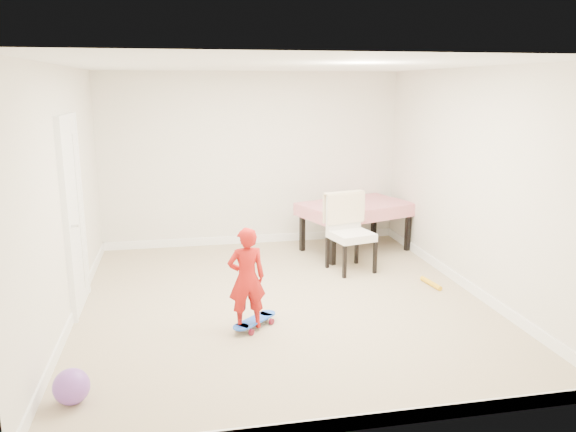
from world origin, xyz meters
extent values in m
plane|color=tan|center=(0.00, 0.00, 0.00)|extent=(5.00, 5.00, 0.00)
cube|color=white|center=(0.00, 0.00, 2.58)|extent=(4.50, 5.00, 0.04)
cube|color=silver|center=(0.00, 2.48, 1.30)|extent=(4.50, 0.04, 2.60)
cube|color=silver|center=(0.00, -2.48, 1.30)|extent=(4.50, 0.04, 2.60)
cube|color=silver|center=(-2.23, 0.00, 1.30)|extent=(0.04, 5.00, 2.60)
cube|color=silver|center=(2.23, 0.00, 1.30)|extent=(0.04, 5.00, 2.60)
cube|color=white|center=(-2.22, 0.30, 1.02)|extent=(0.11, 0.94, 2.11)
cube|color=white|center=(0.00, 2.49, 0.06)|extent=(4.50, 0.02, 0.12)
cube|color=white|center=(0.00, -2.49, 0.06)|extent=(4.50, 0.02, 0.12)
cube|color=white|center=(-2.24, 0.00, 0.06)|extent=(0.02, 5.00, 0.12)
cube|color=white|center=(2.24, 0.00, 0.06)|extent=(0.02, 5.00, 0.12)
imported|color=#B41612|center=(-0.49, -0.68, 0.52)|extent=(0.40, 0.28, 1.03)
sphere|color=purple|center=(-1.98, -1.74, 0.14)|extent=(0.28, 0.28, 0.28)
cylinder|color=yellow|center=(1.88, 0.16, 0.03)|extent=(0.11, 0.40, 0.06)
camera|label=1|loc=(-1.10, -5.88, 2.40)|focal=35.00mm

